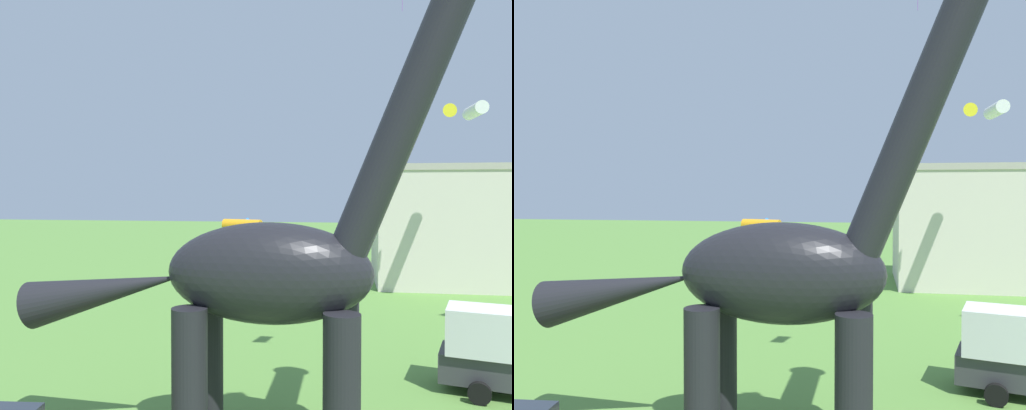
% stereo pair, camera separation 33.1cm
% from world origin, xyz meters
% --- Properties ---
extents(dinosaur_sculpture, '(13.78, 2.92, 14.41)m').
position_xyz_m(dinosaur_sculpture, '(-1.61, 5.17, 5.21)').
color(dinosaur_sculpture, black).
rests_on(dinosaur_sculpture, ground_plane).
extents(kite_near_low, '(2.66, 2.50, 0.75)m').
position_xyz_m(kite_near_low, '(-5.67, 23.34, 5.43)').
color(kite_near_low, orange).
extents(kite_mid_left, '(2.55, 2.99, 0.87)m').
position_xyz_m(kite_mid_left, '(8.43, 25.66, 12.68)').
color(kite_mid_left, white).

